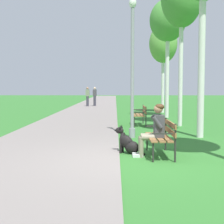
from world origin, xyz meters
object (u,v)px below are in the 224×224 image
(park_bench_near, at_px, (162,135))
(pedestrian_distant, at_px, (88,97))
(lamp_post_near, at_px, (132,66))
(dog_black, at_px, (128,143))
(pedestrian_further_distant, at_px, (95,97))
(birch_tree_fourth, at_px, (168,21))
(person_seated_on_near_bench, at_px, (154,128))
(park_bench_mid, at_px, (140,113))
(birch_tree_fifth, at_px, (163,44))

(park_bench_near, bearing_deg, pedestrian_distant, 99.83)
(park_bench_near, xyz_separation_m, lamp_post_near, (-0.58, 2.86, 1.79))
(dog_black, distance_m, lamp_post_near, 3.32)
(dog_black, xyz_separation_m, pedestrian_further_distant, (-2.07, 20.18, 0.58))
(birch_tree_fourth, bearing_deg, person_seated_on_near_bench, -100.40)
(park_bench_near, height_order, pedestrian_distant, pedestrian_distant)
(park_bench_mid, bearing_deg, pedestrian_distant, 104.04)
(lamp_post_near, relative_size, pedestrian_distant, 2.70)
(park_bench_near, bearing_deg, birch_tree_fourth, 80.65)
(person_seated_on_near_bench, height_order, birch_tree_fifth, birch_tree_fifth)
(park_bench_mid, relative_size, pedestrian_distant, 0.91)
(park_bench_near, bearing_deg, lamp_post_near, 101.44)
(park_bench_near, height_order, lamp_post_near, lamp_post_near)
(birch_tree_fourth, relative_size, pedestrian_distant, 3.81)
(birch_tree_fifth, distance_m, pedestrian_further_distant, 9.17)
(pedestrian_distant, distance_m, pedestrian_further_distant, 0.76)
(birch_tree_fifth, relative_size, pedestrian_further_distant, 3.42)
(dog_black, relative_size, pedestrian_further_distant, 0.47)
(park_bench_mid, height_order, pedestrian_further_distant, pedestrian_further_distant)
(pedestrian_distant, bearing_deg, lamp_post_near, -80.44)
(pedestrian_further_distant, bearing_deg, lamp_post_near, -82.53)
(person_seated_on_near_bench, relative_size, pedestrian_further_distant, 0.76)
(park_bench_mid, bearing_deg, dog_black, -97.08)
(dog_black, xyz_separation_m, pedestrian_distant, (-2.65, 19.68, 0.58))
(person_seated_on_near_bench, height_order, dog_black, person_seated_on_near_bench)
(person_seated_on_near_bench, bearing_deg, birch_tree_fifth, 81.11)
(birch_tree_fourth, relative_size, pedestrian_further_distant, 3.81)
(dog_black, bearing_deg, lamp_post_near, 84.95)
(park_bench_mid, distance_m, pedestrian_further_distant, 14.38)
(birch_tree_fifth, xyz_separation_m, pedestrian_further_distant, (-4.79, 6.98, -3.52))
(dog_black, bearing_deg, pedestrian_distant, 97.65)
(park_bench_near, xyz_separation_m, birch_tree_fifth, (1.91, 13.45, 3.85))
(birch_tree_fifth, bearing_deg, pedestrian_distant, 129.59)
(person_seated_on_near_bench, bearing_deg, lamp_post_near, 97.18)
(birch_tree_fourth, height_order, pedestrian_distant, birch_tree_fourth)
(park_bench_mid, height_order, birch_tree_fourth, birch_tree_fourth)
(park_bench_near, xyz_separation_m, park_bench_mid, (-0.05, 6.34, 0.00))
(pedestrian_distant, bearing_deg, park_bench_near, -80.17)
(park_bench_near, distance_m, pedestrian_further_distant, 20.64)
(park_bench_near, height_order, person_seated_on_near_bench, person_seated_on_near_bench)
(dog_black, bearing_deg, park_bench_near, -17.60)
(birch_tree_fifth, distance_m, pedestrian_distant, 9.13)
(pedestrian_distant, bearing_deg, birch_tree_fourth, -62.65)
(person_seated_on_near_bench, bearing_deg, park_bench_mid, 88.63)
(lamp_post_near, relative_size, pedestrian_further_distant, 2.70)
(person_seated_on_near_bench, xyz_separation_m, birch_tree_fourth, (1.86, 10.15, 4.43))
(park_bench_near, relative_size, birch_tree_fifth, 0.27)
(dog_black, bearing_deg, birch_tree_fourth, 75.88)
(park_bench_near, distance_m, birch_tree_fourth, 11.18)
(dog_black, distance_m, birch_tree_fifth, 14.08)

